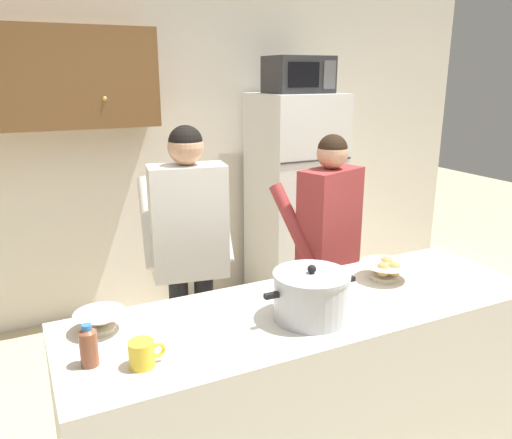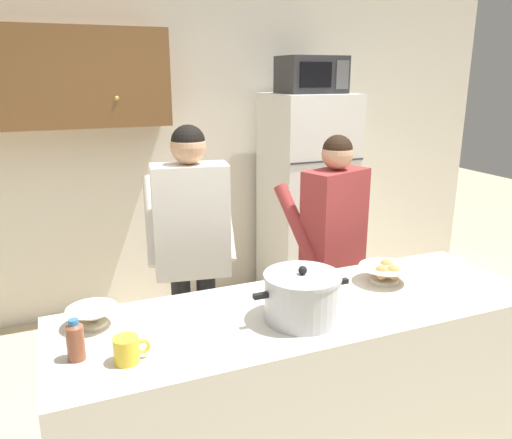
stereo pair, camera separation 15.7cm
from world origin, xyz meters
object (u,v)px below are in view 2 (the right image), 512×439
(cooking_pot, at_px, (302,297))
(person_near_pot, at_px, (191,236))
(coffee_mug, at_px, (127,350))
(bread_bowl, at_px, (385,272))
(person_by_sink, at_px, (333,234))
(refrigerator, at_px, (306,201))
(bottle_near_edge, at_px, (75,340))
(microwave, at_px, (311,75))
(empty_bowl, at_px, (92,316))

(cooking_pot, bearing_deg, person_near_pot, 101.96)
(coffee_mug, relative_size, bread_bowl, 0.52)
(person_by_sink, distance_m, bread_bowl, 0.64)
(refrigerator, relative_size, person_near_pot, 1.07)
(person_near_pot, xyz_separation_m, bottle_near_edge, (-0.68, -0.92, -0.03))
(microwave, bearing_deg, cooking_pot, -118.84)
(coffee_mug, bearing_deg, bread_bowl, 10.81)
(empty_bowl, relative_size, bottle_near_edge, 1.31)
(refrigerator, relative_size, bread_bowl, 6.87)
(person_near_pot, bearing_deg, cooking_pot, -78.04)
(cooking_pot, height_order, bottle_near_edge, cooking_pot)
(person_near_pot, distance_m, cooking_pot, 0.97)
(refrigerator, distance_m, microwave, 1.01)
(refrigerator, height_order, coffee_mug, refrigerator)
(coffee_mug, xyz_separation_m, empty_bowl, (-0.09, 0.32, -0.00))
(person_by_sink, height_order, bottle_near_edge, person_by_sink)
(person_near_pot, height_order, coffee_mug, person_near_pot)
(microwave, xyz_separation_m, person_by_sink, (-0.42, -1.10, -0.92))
(microwave, distance_m, cooking_pot, 2.36)
(microwave, height_order, cooking_pot, microwave)
(microwave, distance_m, person_by_sink, 1.50)
(refrigerator, distance_m, empty_bowl, 2.51)
(cooking_pot, xyz_separation_m, bottle_near_edge, (-0.88, 0.03, -0.02))
(empty_bowl, bearing_deg, bottle_near_edge, -108.16)
(cooking_pot, height_order, empty_bowl, cooking_pot)
(cooking_pot, distance_m, empty_bowl, 0.85)
(bread_bowl, relative_size, bottle_near_edge, 1.64)
(refrigerator, height_order, empty_bowl, refrigerator)
(bottle_near_edge, bearing_deg, cooking_pot, -2.13)
(cooking_pot, relative_size, empty_bowl, 2.11)
(person_by_sink, height_order, bread_bowl, person_by_sink)
(person_near_pot, distance_m, empty_bowl, 0.91)
(microwave, height_order, empty_bowl, microwave)
(cooking_pot, bearing_deg, person_by_sink, 52.20)
(person_near_pot, xyz_separation_m, person_by_sink, (0.84, -0.13, -0.06))
(person_by_sink, distance_m, empty_bowl, 1.54)
(refrigerator, distance_m, bread_bowl, 1.83)
(person_near_pot, bearing_deg, bottle_near_edge, -126.37)
(refrigerator, relative_size, coffee_mug, 13.34)
(microwave, height_order, bread_bowl, microwave)
(bottle_near_edge, bearing_deg, refrigerator, 44.60)
(bottle_near_edge, bearing_deg, bread_bowl, 6.17)
(refrigerator, bearing_deg, person_near_pot, -141.82)
(microwave, relative_size, cooking_pot, 1.12)
(person_near_pot, bearing_deg, person_by_sink, -8.93)
(microwave, bearing_deg, refrigerator, 90.07)
(cooking_pot, bearing_deg, bottle_near_edge, 177.87)
(cooking_pot, distance_m, bread_bowl, 0.59)
(coffee_mug, distance_m, empty_bowl, 0.33)
(microwave, bearing_deg, person_near_pot, -142.44)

